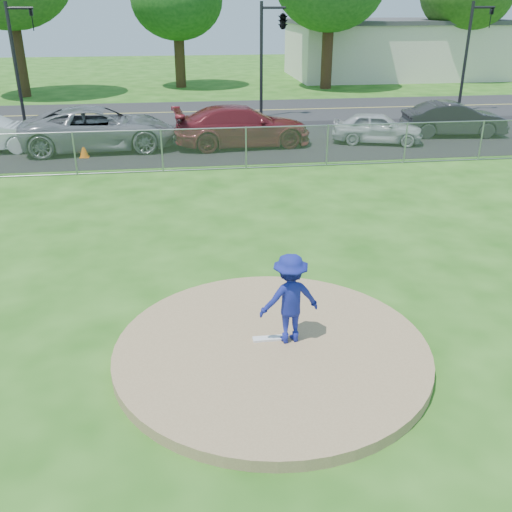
{
  "coord_description": "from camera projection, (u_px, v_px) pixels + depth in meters",
  "views": [
    {
      "loc": [
        -1.39,
        -8.18,
        5.61
      ],
      "look_at": [
        0.0,
        2.0,
        1.0
      ],
      "focal_mm": 40.0,
      "sensor_mm": 36.0,
      "label": 1
    }
  ],
  "objects": [
    {
      "name": "commercial_building",
      "position": [
        394.0,
        48.0,
        45.3
      ],
      "size": [
        16.4,
        9.4,
        4.3
      ],
      "color": "beige",
      "rests_on": "ground"
    },
    {
      "name": "traffic_signal_left",
      "position": [
        19.0,
        52.0,
        27.29
      ],
      "size": [
        1.28,
        0.2,
        5.6
      ],
      "color": "black",
      "rests_on": "ground"
    },
    {
      "name": "ground",
      "position": [
        223.0,
        186.0,
        18.9
      ],
      "size": [
        120.0,
        120.0,
        0.0
      ],
      "primitive_type": "plane",
      "color": "#1F5512",
      "rests_on": "ground"
    },
    {
      "name": "pitchers_mound",
      "position": [
        272.0,
        351.0,
        9.82
      ],
      "size": [
        5.4,
        5.4,
        0.2
      ],
      "primitive_type": "cylinder",
      "color": "#937551",
      "rests_on": "ground"
    },
    {
      "name": "parked_car_darkred",
      "position": [
        242.0,
        126.0,
        23.74
      ],
      "size": [
        5.88,
        2.79,
        1.66
      ],
      "primitive_type": "imported",
      "rotation": [
        0.0,
        0.0,
        1.65
      ],
      "color": "maroon",
      "rests_on": "parking_lot"
    },
    {
      "name": "parked_car_charcoal",
      "position": [
        454.0,
        119.0,
        25.63
      ],
      "size": [
        4.64,
        2.04,
        1.48
      ],
      "primitive_type": "imported",
      "rotation": [
        0.0,
        0.0,
        1.46
      ],
      "color": "#242426",
      "rests_on": "parking_lot"
    },
    {
      "name": "street",
      "position": [
        202.0,
        112.0,
        31.55
      ],
      "size": [
        60.0,
        7.0,
        0.01
      ],
      "primitive_type": "cube",
      "color": "#232426",
      "rests_on": "ground"
    },
    {
      "name": "traffic_signal_right",
      "position": [
        471.0,
        47.0,
        30.13
      ],
      "size": [
        1.28,
        0.2,
        5.6
      ],
      "color": "black",
      "rests_on": "ground"
    },
    {
      "name": "chain_link_fence",
      "position": [
        218.0,
        149.0,
        20.4
      ],
      "size": [
        40.0,
        0.06,
        1.5
      ],
      "primitive_type": "cube",
      "color": "gray",
      "rests_on": "ground"
    },
    {
      "name": "parking_lot",
      "position": [
        211.0,
        142.0,
        24.77
      ],
      "size": [
        50.0,
        8.0,
        0.01
      ],
      "primitive_type": "cube",
      "color": "black",
      "rests_on": "ground"
    },
    {
      "name": "parked_car_pearl",
      "position": [
        377.0,
        128.0,
        24.33
      ],
      "size": [
        4.08,
        2.54,
        1.3
      ],
      "primitive_type": "imported",
      "rotation": [
        0.0,
        0.0,
        1.29
      ],
      "color": "#B5B6B9",
      "rests_on": "parking_lot"
    },
    {
      "name": "traffic_cone",
      "position": [
        84.0,
        149.0,
        22.16
      ],
      "size": [
        0.35,
        0.35,
        0.69
      ],
      "primitive_type": "cone",
      "color": "orange",
      "rests_on": "parking_lot"
    },
    {
      "name": "traffic_signal_center",
      "position": [
        281.0,
        23.0,
        28.35
      ],
      "size": [
        1.42,
        2.48,
        5.6
      ],
      "color": "black",
      "rests_on": "ground"
    },
    {
      "name": "parked_car_gray",
      "position": [
        99.0,
        128.0,
        23.17
      ],
      "size": [
        6.34,
        3.26,
        1.71
      ],
      "primitive_type": "imported",
      "rotation": [
        0.0,
        0.0,
        1.64
      ],
      "color": "slate",
      "rests_on": "parking_lot"
    },
    {
      "name": "pitcher",
      "position": [
        290.0,
        299.0,
        9.63
      ],
      "size": [
        1.12,
        0.75,
        1.61
      ],
      "primitive_type": "imported",
      "rotation": [
        0.0,
        0.0,
        3.29
      ],
      "color": "navy",
      "rests_on": "pitchers_mound"
    },
    {
      "name": "pitching_rubber",
      "position": [
        270.0,
        338.0,
        9.95
      ],
      "size": [
        0.6,
        0.15,
        0.04
      ],
      "primitive_type": "cube",
      "color": "white",
      "rests_on": "pitchers_mound"
    }
  ]
}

